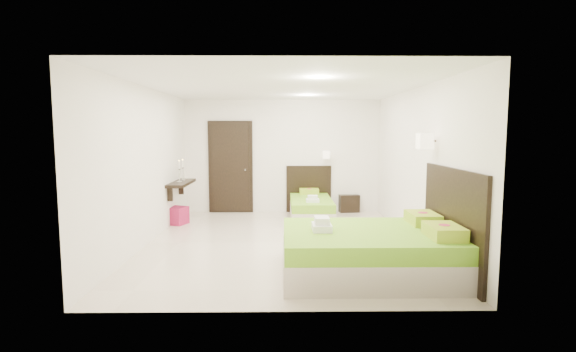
{
  "coord_description": "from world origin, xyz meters",
  "views": [
    {
      "loc": [
        0.01,
        -6.91,
        1.86
      ],
      "look_at": [
        0.1,
        0.3,
        1.1
      ],
      "focal_mm": 26.0,
      "sensor_mm": 36.0,
      "label": 1
    }
  ],
  "objects_px": {
    "bed_single": "(311,206)",
    "bed_double": "(375,249)",
    "nightstand": "(348,203)",
    "ottoman": "(177,216)"
  },
  "relations": [
    {
      "from": "bed_single",
      "to": "ottoman",
      "type": "xyz_separation_m",
      "value": [
        -2.75,
        -0.52,
        -0.09
      ]
    },
    {
      "from": "ottoman",
      "to": "bed_double",
      "type": "bearing_deg",
      "value": -41.96
    },
    {
      "from": "bed_double",
      "to": "nightstand",
      "type": "xyz_separation_m",
      "value": [
        0.33,
        4.35,
        -0.13
      ]
    },
    {
      "from": "bed_double",
      "to": "ottoman",
      "type": "distance_m",
      "value": 4.52
    },
    {
      "from": "bed_single",
      "to": "nightstand",
      "type": "relative_size",
      "value": 3.8
    },
    {
      "from": "bed_single",
      "to": "ottoman",
      "type": "distance_m",
      "value": 2.8
    },
    {
      "from": "bed_single",
      "to": "bed_double",
      "type": "bearing_deg",
      "value": -80.32
    },
    {
      "from": "nightstand",
      "to": "ottoman",
      "type": "relative_size",
      "value": 1.3
    },
    {
      "from": "bed_double",
      "to": "bed_single",
      "type": "bearing_deg",
      "value": 99.68
    },
    {
      "from": "ottoman",
      "to": "nightstand",
      "type": "bearing_deg",
      "value": 19.95
    }
  ]
}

